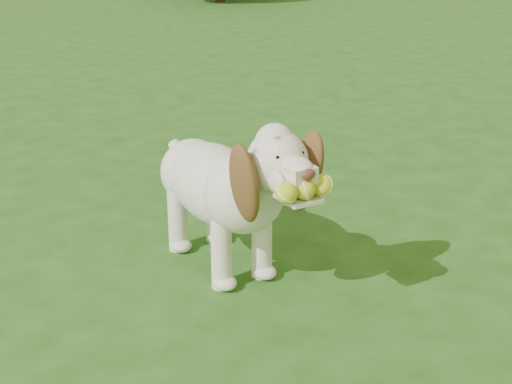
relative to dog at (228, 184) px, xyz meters
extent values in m
plane|color=#204A15|center=(-0.31, 0.64, -0.41)|extent=(80.00, 80.00, 0.00)
ellipsoid|color=silver|center=(-0.03, 0.10, -0.04)|extent=(0.51, 0.71, 0.34)
ellipsoid|color=silver|center=(0.04, -0.13, 0.00)|extent=(0.41, 0.41, 0.33)
ellipsoid|color=silver|center=(-0.10, 0.31, -0.05)|extent=(0.38, 0.38, 0.30)
cylinder|color=silver|center=(0.08, -0.25, 0.09)|extent=(0.25, 0.30, 0.26)
sphere|color=silver|center=(0.12, -0.37, 0.22)|extent=(0.29, 0.29, 0.23)
sphere|color=silver|center=(0.11, -0.36, 0.28)|extent=(0.19, 0.19, 0.15)
cube|color=silver|center=(0.16, -0.50, 0.21)|extent=(0.13, 0.16, 0.06)
ellipsoid|color=#592D28|center=(0.18, -0.57, 0.23)|extent=(0.06, 0.05, 0.04)
cube|color=silver|center=(0.16, -0.51, 0.12)|extent=(0.16, 0.18, 0.02)
ellipsoid|color=brown|center=(-0.02, -0.41, 0.15)|extent=(0.17, 0.25, 0.36)
ellipsoid|color=brown|center=(0.24, -0.32, 0.15)|extent=(0.19, 0.22, 0.36)
cylinder|color=silver|center=(-0.14, 0.44, -0.01)|extent=(0.10, 0.17, 0.13)
cylinder|color=silver|center=(-0.06, -0.14, -0.26)|extent=(0.11, 0.11, 0.29)
cylinder|color=silver|center=(0.13, -0.08, -0.26)|extent=(0.11, 0.11, 0.29)
cylinder|color=silver|center=(-0.19, 0.27, -0.26)|extent=(0.11, 0.11, 0.29)
cylinder|color=silver|center=(0.00, 0.32, -0.26)|extent=(0.11, 0.11, 0.29)
sphere|color=yellow|center=(0.10, -0.57, 0.17)|extent=(0.10, 0.10, 0.08)
sphere|color=yellow|center=(0.17, -0.55, 0.17)|extent=(0.10, 0.10, 0.08)
sphere|color=yellow|center=(0.24, -0.53, 0.17)|extent=(0.10, 0.10, 0.08)
camera|label=1|loc=(-0.58, -3.04, 1.16)|focal=55.00mm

